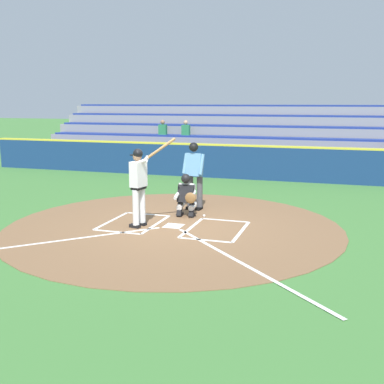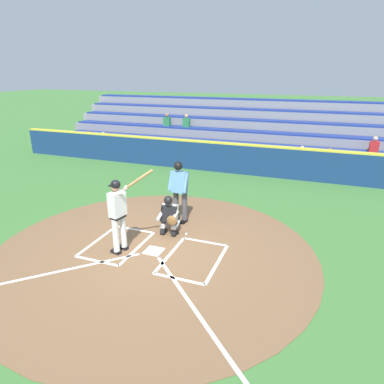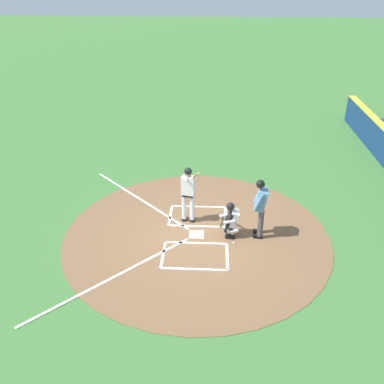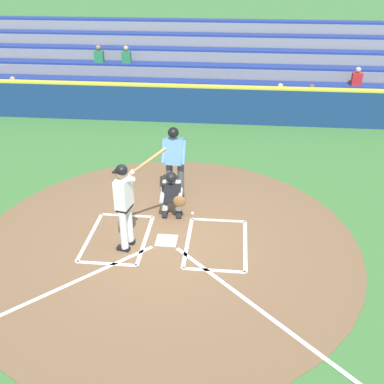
# 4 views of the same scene
# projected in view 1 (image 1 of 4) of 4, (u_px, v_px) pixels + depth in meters

# --- Properties ---
(ground_plane) EXTENTS (120.00, 120.00, 0.00)m
(ground_plane) POSITION_uv_depth(u_px,v_px,m) (174.00, 226.00, 11.32)
(ground_plane) COLOR #427A38
(dirt_circle) EXTENTS (8.00, 8.00, 0.01)m
(dirt_circle) POSITION_uv_depth(u_px,v_px,m) (174.00, 226.00, 11.32)
(dirt_circle) COLOR brown
(dirt_circle) RESTS_ON ground
(home_plate_and_chalk) EXTENTS (7.93, 4.91, 0.01)m
(home_plate_and_chalk) POSITION_uv_depth(u_px,v_px,m) (160.00, 236.00, 10.50)
(home_plate_and_chalk) COLOR white
(home_plate_and_chalk) RESTS_ON dirt_circle
(batter) EXTENTS (1.03, 0.58, 2.13)m
(batter) POSITION_uv_depth(u_px,v_px,m) (139.00, 182.00, 11.07)
(batter) COLOR white
(batter) RESTS_ON ground
(catcher) EXTENTS (0.61, 0.60, 1.13)m
(catcher) POSITION_uv_depth(u_px,v_px,m) (186.00, 195.00, 12.14)
(catcher) COLOR black
(catcher) RESTS_ON ground
(plate_umpire) EXTENTS (0.60, 0.45, 1.86)m
(plate_umpire) POSITION_uv_depth(u_px,v_px,m) (194.00, 171.00, 12.87)
(plate_umpire) COLOR #4C4C51
(plate_umpire) RESTS_ON ground
(baseball) EXTENTS (0.07, 0.07, 0.07)m
(baseball) POSITION_uv_depth(u_px,v_px,m) (204.00, 216.00, 12.22)
(baseball) COLOR white
(baseball) RESTS_ON ground
(backstop_wall) EXTENTS (22.00, 0.36, 1.31)m
(backstop_wall) POSITION_uv_depth(u_px,v_px,m) (240.00, 162.00, 18.21)
(backstop_wall) COLOR navy
(backstop_wall) RESTS_ON ground
(bleacher_stand) EXTENTS (20.00, 5.10, 2.78)m
(bleacher_stand) POSITION_uv_depth(u_px,v_px,m) (258.00, 144.00, 21.72)
(bleacher_stand) COLOR gray
(bleacher_stand) RESTS_ON ground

